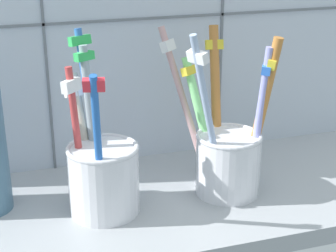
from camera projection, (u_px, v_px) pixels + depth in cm
name	position (u px, v px, depth cm)	size (l,w,h in cm)	color
counter_slab	(165.00, 204.00, 60.96)	(64.00, 22.00, 2.00)	#9EA3A8
toothbrush_cup_left	(102.00, 171.00, 56.30)	(7.39, 10.87, 18.40)	white
toothbrush_cup_right	(227.00, 152.00, 60.16)	(11.06, 10.55, 18.67)	white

